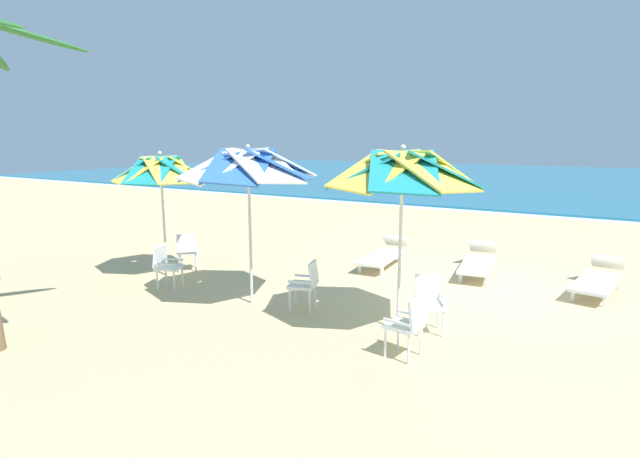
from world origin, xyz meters
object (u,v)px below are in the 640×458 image
Objects in this scene: plastic_chair_4 at (187,249)px; sun_lounger_0 at (599,278)px; beach_umbrella_0 at (402,171)px; plastic_chair_1 at (429,300)px; plastic_chair_3 at (166,264)px; sun_lounger_2 at (384,254)px; plastic_chair_0 at (408,323)px; sun_lounger_1 at (479,261)px; plastic_chair_2 at (306,282)px; beach_umbrella_2 at (161,171)px; beach_umbrella_1 at (248,166)px.

sun_lounger_0 is at bearing 19.68° from plastic_chair_4.
beach_umbrella_0 is 3.28× the size of plastic_chair_4.
sun_lounger_0 is (7.97, 2.85, -0.22)m from plastic_chair_4.
plastic_chair_1 is 5.17m from plastic_chair_3.
sun_lounger_2 is at bearing -177.45° from sun_lounger_0.
plastic_chair_3 reaches higher than sun_lounger_0.
plastic_chair_0 and plastic_chair_3 have the same top height.
plastic_chair_0 is 0.39× the size of sun_lounger_0.
plastic_chair_4 is 6.45m from sun_lounger_1.
plastic_chair_4 is (-5.79, 1.69, 0.00)m from plastic_chair_0.
plastic_chair_2 is at bearing 6.60° from plastic_chair_3.
beach_umbrella_0 is 5.46m from beach_umbrella_2.
sun_lounger_1 is (3.09, 4.04, -2.18)m from beach_umbrella_1.
plastic_chair_2 is at bearing -118.11° from sun_lounger_1.
plastic_chair_3 reaches higher than sun_lounger_1.
beach_umbrella_1 is at bearing 4.49° from plastic_chair_3.
sun_lounger_0 is 4.37m from sun_lounger_2.
beach_umbrella_1 is 4.37m from sun_lounger_2.
plastic_chair_2 is at bearing -89.80° from sun_lounger_2.
beach_umbrella_2 is 1.21× the size of sun_lounger_1.
plastic_chair_0 is 5.23m from plastic_chair_3.
beach_umbrella_0 reaches higher than beach_umbrella_1.
plastic_chair_2 is 0.39× the size of sun_lounger_0.
plastic_chair_0 is at bearing -61.21° from beach_umbrella_0.
beach_umbrella_1 is 1.06× the size of beach_umbrella_2.
plastic_chair_2 is at bearing 10.60° from beach_umbrella_1.
beach_umbrella_1 is (-3.21, 0.70, 1.96)m from plastic_chair_0.
sun_lounger_2 is (3.61, 2.66, -0.22)m from plastic_chair_4.
sun_lounger_1 is at bearing 10.76° from sun_lounger_2.
beach_umbrella_1 is at bearing -127.43° from sun_lounger_1.
plastic_chair_4 is at bearing 163.72° from plastic_chair_0.
beach_umbrella_0 is at bearing -0.42° from plastic_chair_2.
plastic_chair_3 reaches higher than sun_lounger_2.
plastic_chair_4 reaches higher than sun_lounger_2.
beach_umbrella_1 is at bearing -144.50° from sun_lounger_0.
beach_umbrella_1 is 3.27× the size of plastic_chair_4.
sun_lounger_2 is (-0.01, 3.45, -0.22)m from plastic_chair_2.
plastic_chair_3 is at bearing -62.85° from plastic_chair_4.
sun_lounger_0 is (2.24, 3.48, -0.22)m from plastic_chair_1.
beach_umbrella_1 reaches higher than sun_lounger_2.
beach_umbrella_0 is 5.02m from sun_lounger_0.
sun_lounger_2 is at bearing 116.63° from plastic_chair_0.
plastic_chair_3 and plastic_chair_4 have the same top height.
plastic_chair_1 is at bearing 6.56° from beach_umbrella_1.
beach_umbrella_2 reaches higher than sun_lounger_1.
sun_lounger_2 is (-2.07, -0.39, 0.00)m from sun_lounger_1.
beach_umbrella_0 is at bearing -3.39° from beach_umbrella_2.
plastic_chair_3 is at bearing -128.43° from sun_lounger_2.
beach_umbrella_2 reaches higher than sun_lounger_2.
beach_umbrella_0 is at bearing -8.69° from plastic_chair_4.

